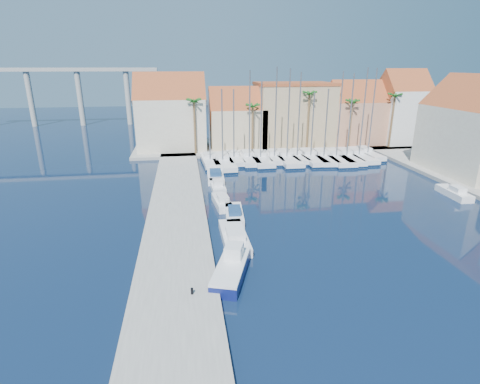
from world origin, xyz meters
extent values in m
plane|color=#081931|center=(0.00, 0.00, 0.00)|extent=(260.00, 260.00, 0.00)
cube|color=gray|center=(-9.00, 13.50, 0.25)|extent=(6.00, 77.00, 0.50)
cube|color=gray|center=(10.00, 48.00, 0.25)|extent=(54.00, 16.00, 0.50)
cylinder|color=black|center=(-7.83, -0.49, 0.72)|extent=(0.18, 0.18, 0.45)
cube|color=#0E1755|center=(-4.88, 2.01, 0.44)|extent=(3.76, 6.24, 0.89)
cube|color=white|center=(-4.88, 2.01, 0.99)|extent=(3.76, 6.24, 0.20)
cube|color=white|center=(-4.50, 3.13, 1.53)|extent=(1.72, 1.90, 1.08)
cube|color=white|center=(-3.84, 7.89, 0.40)|extent=(2.21, 6.68, 0.80)
cube|color=white|center=(-3.84, 7.23, 1.10)|extent=(1.52, 2.35, 0.60)
cube|color=white|center=(-3.12, 13.23, 0.40)|extent=(2.15, 5.56, 0.80)
cube|color=navy|center=(-3.17, 12.69, 1.10)|extent=(1.36, 1.99, 0.60)
cube|color=white|center=(-3.99, 17.04, 0.40)|extent=(2.04, 5.14, 0.80)
cube|color=white|center=(-3.95, 16.54, 1.10)|extent=(1.27, 1.85, 0.60)
cube|color=white|center=(-3.97, 22.96, 0.40)|extent=(1.78, 5.18, 0.80)
cube|color=white|center=(-3.96, 22.45, 1.10)|extent=(1.20, 1.83, 0.60)
cube|color=white|center=(-3.82, 27.74, 0.40)|extent=(2.48, 6.88, 0.80)
cube|color=navy|center=(-3.85, 27.06, 1.10)|extent=(1.63, 2.44, 0.60)
cube|color=white|center=(24.00, 16.07, 0.40)|extent=(1.87, 5.22, 0.80)
cube|color=white|center=(23.98, 15.55, 1.10)|extent=(1.23, 1.85, 0.60)
cube|color=white|center=(-3.98, 35.88, 0.50)|extent=(2.76, 9.04, 1.00)
cube|color=#0B1E3B|center=(-3.98, 35.88, 0.18)|extent=(2.83, 9.10, 0.28)
cube|color=white|center=(-4.03, 36.77, 1.30)|extent=(1.76, 2.76, 0.60)
cylinder|color=slate|center=(-3.96, 35.43, 6.16)|extent=(0.20, 0.20, 10.33)
cube|color=white|center=(-2.09, 35.07, 0.50)|extent=(3.42, 11.63, 1.00)
cube|color=#0B1E3B|center=(-2.09, 35.07, 0.18)|extent=(3.49, 11.69, 0.28)
cube|color=white|center=(-2.13, 36.22, 1.30)|extent=(2.23, 3.53, 0.60)
cylinder|color=slate|center=(-2.06, 34.49, 6.36)|extent=(0.20, 0.20, 10.71)
cube|color=white|center=(-0.06, 36.80, 0.50)|extent=(2.77, 8.99, 1.00)
cube|color=#0B1E3B|center=(-0.06, 36.80, 0.18)|extent=(2.83, 9.05, 0.28)
cube|color=white|center=(-0.11, 37.68, 1.30)|extent=(1.75, 2.75, 0.60)
cylinder|color=slate|center=(-0.04, 36.35, 6.28)|extent=(0.20, 0.20, 10.55)
cube|color=white|center=(2.43, 36.54, 0.50)|extent=(2.71, 9.86, 1.00)
cube|color=#0B1E3B|center=(2.43, 36.54, 0.18)|extent=(2.77, 9.92, 0.28)
cube|color=white|center=(2.45, 37.52, 1.30)|extent=(1.83, 2.97, 0.60)
cylinder|color=slate|center=(2.42, 36.04, 7.67)|extent=(0.20, 0.20, 13.33)
cube|color=white|center=(4.18, 36.09, 0.50)|extent=(2.87, 10.72, 1.00)
cube|color=#0B1E3B|center=(4.18, 36.09, 0.18)|extent=(2.93, 10.78, 0.28)
cube|color=white|center=(4.17, 37.16, 1.30)|extent=(1.97, 3.23, 0.60)
cylinder|color=slate|center=(4.18, 35.56, 6.85)|extent=(0.20, 0.20, 11.70)
cube|color=white|center=(6.66, 36.57, 0.50)|extent=(2.74, 8.48, 1.00)
cube|color=#0B1E3B|center=(6.66, 36.57, 0.18)|extent=(2.80, 8.54, 0.28)
cube|color=white|center=(6.72, 37.40, 1.30)|extent=(1.69, 2.60, 0.60)
cylinder|color=slate|center=(6.63, 36.15, 7.92)|extent=(0.20, 0.20, 13.84)
cube|color=white|center=(8.51, 35.95, 0.50)|extent=(3.06, 11.49, 1.00)
cube|color=#0B1E3B|center=(8.51, 35.95, 0.18)|extent=(3.12, 11.55, 0.28)
cube|color=white|center=(8.50, 37.10, 1.30)|extent=(2.11, 3.46, 0.60)
cylinder|color=slate|center=(8.51, 35.38, 7.81)|extent=(0.20, 0.20, 13.62)
cube|color=white|center=(10.34, 36.21, 0.50)|extent=(2.75, 8.40, 1.00)
cube|color=#0B1E3B|center=(10.34, 36.21, 0.18)|extent=(2.81, 8.47, 0.28)
cube|color=white|center=(10.28, 37.03, 1.30)|extent=(1.68, 2.58, 0.60)
cylinder|color=slate|center=(10.37, 35.80, 7.54)|extent=(0.20, 0.20, 13.08)
cube|color=white|center=(12.54, 35.95, 0.50)|extent=(3.09, 11.26, 1.00)
cube|color=#0B1E3B|center=(12.54, 35.95, 0.18)|extent=(3.15, 11.32, 0.28)
cube|color=white|center=(12.52, 37.07, 1.30)|extent=(2.09, 3.40, 0.60)
cylinder|color=slate|center=(12.55, 35.39, 6.01)|extent=(0.20, 0.20, 10.02)
cube|color=white|center=(14.68, 35.50, 0.50)|extent=(3.61, 10.93, 1.00)
cube|color=#0B1E3B|center=(14.68, 35.50, 0.18)|extent=(3.68, 11.00, 0.28)
cube|color=white|center=(14.77, 36.57, 1.30)|extent=(2.20, 3.37, 0.60)
cylinder|color=slate|center=(14.64, 34.96, 6.29)|extent=(0.20, 0.20, 10.59)
cube|color=white|center=(16.69, 35.23, 0.50)|extent=(3.34, 11.77, 1.00)
cube|color=#0B1E3B|center=(16.69, 35.23, 0.18)|extent=(3.41, 11.83, 0.28)
cube|color=white|center=(16.72, 36.40, 1.30)|extent=(2.22, 3.56, 0.60)
cylinder|color=slate|center=(16.67, 34.65, 7.60)|extent=(0.20, 0.20, 13.19)
cube|color=white|center=(18.60, 35.44, 0.50)|extent=(3.54, 11.47, 1.00)
cube|color=#0B1E3B|center=(18.60, 35.44, 0.18)|extent=(3.60, 11.54, 0.28)
cube|color=white|center=(18.66, 36.58, 1.30)|extent=(2.24, 3.50, 0.60)
cylinder|color=slate|center=(18.57, 34.88, 7.45)|extent=(0.20, 0.20, 12.91)
cube|color=white|center=(20.80, 35.55, 0.50)|extent=(2.87, 10.50, 1.00)
cube|color=#0B1E3B|center=(20.80, 35.55, 0.18)|extent=(2.93, 10.56, 0.28)
cube|color=white|center=(20.78, 36.60, 1.30)|extent=(1.95, 3.16, 0.60)
cylinder|color=slate|center=(20.80, 35.03, 7.87)|extent=(0.20, 0.20, 13.74)
cube|color=white|center=(23.00, 36.81, 0.50)|extent=(2.75, 9.05, 1.00)
cube|color=#0B1E3B|center=(23.00, 36.81, 0.18)|extent=(2.81, 9.11, 0.28)
cube|color=white|center=(22.96, 37.70, 1.30)|extent=(1.75, 2.76, 0.60)
cylinder|color=slate|center=(23.02, 36.36, 7.82)|extent=(0.20, 0.20, 13.65)
cube|color=beige|center=(-10.00, 47.00, 5.00)|extent=(12.00, 9.00, 9.00)
cube|color=brown|center=(-10.00, 47.00, 9.50)|extent=(12.30, 9.00, 9.00)
cube|color=#CCB490|center=(2.00, 47.00, 4.00)|extent=(10.00, 8.00, 7.00)
cube|color=brown|center=(2.00, 47.00, 7.50)|extent=(10.30, 8.00, 8.00)
cube|color=tan|center=(13.00, 48.00, 6.00)|extent=(14.00, 10.00, 11.00)
cube|color=brown|center=(13.00, 48.00, 11.75)|extent=(14.20, 10.20, 0.50)
cube|color=tan|center=(25.00, 47.00, 4.50)|extent=(10.00, 8.00, 8.00)
cube|color=brown|center=(25.00, 47.00, 8.50)|extent=(10.30, 8.00, 8.00)
cube|color=white|center=(34.00, 46.00, 5.50)|extent=(8.00, 8.00, 10.00)
cube|color=brown|center=(34.00, 46.00, 10.50)|extent=(8.30, 8.00, 8.00)
cube|color=beige|center=(32.00, 24.00, 5.00)|extent=(9.00, 14.00, 9.00)
cube|color=brown|center=(32.00, 24.00, 9.50)|extent=(9.00, 14.30, 9.00)
cylinder|color=brown|center=(-6.00, 42.00, 5.00)|extent=(0.36, 0.36, 9.00)
sphere|color=#195A1B|center=(-6.00, 42.00, 9.35)|extent=(2.60, 2.60, 2.60)
cylinder|color=brown|center=(4.00, 42.00, 4.50)|extent=(0.36, 0.36, 8.00)
sphere|color=#195A1B|center=(4.00, 42.00, 8.35)|extent=(2.60, 2.60, 2.60)
cylinder|color=brown|center=(14.00, 42.00, 5.50)|extent=(0.36, 0.36, 10.00)
sphere|color=#195A1B|center=(14.00, 42.00, 10.35)|extent=(2.60, 2.60, 2.60)
cylinder|color=brown|center=(22.00, 42.00, 4.75)|extent=(0.36, 0.36, 8.50)
sphere|color=#195A1B|center=(22.00, 42.00, 8.85)|extent=(2.60, 2.60, 2.60)
cylinder|color=brown|center=(30.00, 42.00, 5.25)|extent=(0.36, 0.36, 9.50)
sphere|color=#195A1B|center=(30.00, 42.00, 9.85)|extent=(2.60, 2.60, 2.60)
cube|color=#9E9E99|center=(-38.00, 82.00, 14.00)|extent=(48.00, 2.20, 0.90)
cylinder|color=#9E9E99|center=(-46.00, 82.00, 7.00)|extent=(1.40, 1.40, 14.00)
cylinder|color=#9E9E99|center=(-34.00, 82.00, 7.00)|extent=(1.40, 1.40, 14.00)
cylinder|color=#9E9E99|center=(-22.00, 82.00, 7.00)|extent=(1.40, 1.40, 14.00)
camera|label=1|loc=(-7.84, -22.24, 15.02)|focal=28.00mm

